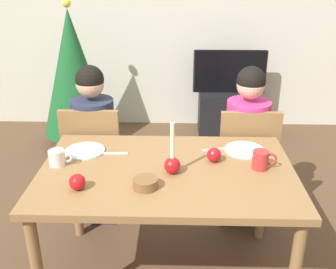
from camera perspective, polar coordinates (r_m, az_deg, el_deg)
name	(u,v)px	position (r m, az deg, el deg)	size (l,w,h in m)	color
back_wall	(174,12)	(4.54, 0.90, 17.34)	(6.40, 0.10, 2.60)	beige
dining_table	(167,182)	(2.22, -0.15, -6.89)	(1.40, 0.90, 0.75)	olive
chair_left	(95,157)	(2.89, -10.53, -3.17)	(0.40, 0.40, 0.90)	olive
chair_right	(245,159)	(2.86, 11.12, -3.44)	(0.40, 0.40, 0.90)	olive
person_left_child	(95,147)	(2.89, -10.49, -1.86)	(0.30, 0.30, 1.17)	#33384C
person_right_child	(245,149)	(2.87, 11.12, -2.12)	(0.30, 0.30, 1.17)	#33384C
tv_stand	(227,112)	(4.52, 8.54, 3.22)	(0.64, 0.40, 0.48)	black
tv	(230,71)	(4.38, 8.91, 8.99)	(0.79, 0.05, 0.46)	black
christmas_tree	(73,73)	(4.14, -13.55, 8.64)	(0.70, 0.70, 1.48)	brown
candle_centerpiece	(172,163)	(2.11, 0.62, -4.09)	(0.09, 0.09, 0.29)	red
plate_left	(85,151)	(2.42, -11.93, -2.32)	(0.24, 0.24, 0.01)	silver
plate_right	(245,150)	(2.42, 11.01, -2.20)	(0.24, 0.24, 0.01)	silver
mug_left	(57,158)	(2.28, -15.70, -3.26)	(0.13, 0.09, 0.09)	silver
mug_right	(261,160)	(2.22, 13.30, -3.59)	(0.14, 0.09, 0.10)	#B72D2D
fork_left	(113,153)	(2.36, -8.00, -2.72)	(0.18, 0.01, 0.01)	silver
fork_right	(216,149)	(2.41, 7.02, -2.14)	(0.18, 0.01, 0.01)	silver
bowl_walnuts	(145,183)	(2.00, -3.28, -7.03)	(0.13, 0.13, 0.05)	brown
apple_near_candle	(77,182)	(2.02, -12.99, -6.70)	(0.08, 0.08, 0.08)	red
apple_by_left_plate	(214,155)	(2.25, 6.67, -2.94)	(0.08, 0.08, 0.08)	#AD131C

